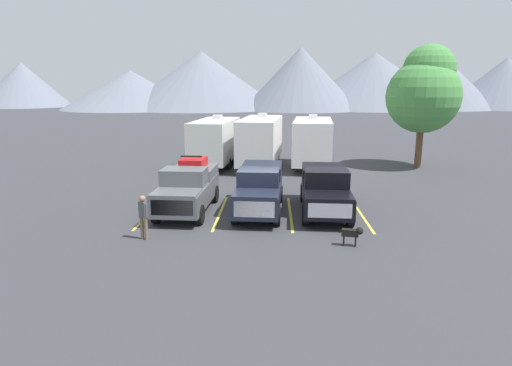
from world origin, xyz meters
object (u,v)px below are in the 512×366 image
(camper_trailer_b, at_px, (260,140))
(camper_trailer_c, at_px, (312,141))
(dog, at_px, (353,233))
(pickup_truck_c, at_px, (325,188))
(person_a, at_px, (143,214))
(pickup_truck_a, at_px, (188,187))
(camper_trailer_a, at_px, (215,140))
(pickup_truck_b, at_px, (260,188))

(camper_trailer_b, height_order, camper_trailer_c, camper_trailer_b)
(dog, bearing_deg, camper_trailer_b, 104.13)
(dog, bearing_deg, pickup_truck_c, 97.00)
(camper_trailer_c, xyz_separation_m, person_a, (-7.72, -14.86, -0.97))
(pickup_truck_a, height_order, camper_trailer_a, camper_trailer_a)
(pickup_truck_b, xyz_separation_m, camper_trailer_c, (3.39, 10.89, 0.83))
(camper_trailer_c, xyz_separation_m, dog, (0.20, -15.27, -1.45))
(camper_trailer_b, distance_m, camper_trailer_c, 3.69)
(camper_trailer_a, xyz_separation_m, person_a, (-0.75, -15.10, -0.94))
(camper_trailer_a, distance_m, camper_trailer_c, 6.98)
(pickup_truck_b, height_order, camper_trailer_a, camper_trailer_a)
(pickup_truck_a, height_order, person_a, pickup_truck_a)
(camper_trailer_b, bearing_deg, pickup_truck_b, -88.46)
(pickup_truck_b, height_order, dog, pickup_truck_b)
(pickup_truck_c, distance_m, person_a, 8.41)
(camper_trailer_c, bearing_deg, camper_trailer_b, 177.24)
(dog, bearing_deg, camper_trailer_a, 114.81)
(camper_trailer_c, bearing_deg, dog, -89.25)
(pickup_truck_b, relative_size, camper_trailer_c, 0.73)
(pickup_truck_c, xyz_separation_m, camper_trailer_a, (-6.63, 11.07, 0.82))
(camper_trailer_c, relative_size, dog, 8.65)
(pickup_truck_a, distance_m, pickup_truck_b, 3.36)
(person_a, distance_m, dog, 7.95)
(pickup_truck_b, relative_size, pickup_truck_c, 0.97)
(pickup_truck_b, bearing_deg, camper_trailer_c, 72.70)
(camper_trailer_a, height_order, dog, camper_trailer_a)
(pickup_truck_a, relative_size, camper_trailer_c, 0.70)
(pickup_truck_c, bearing_deg, pickup_truck_b, -178.60)
(pickup_truck_c, distance_m, camper_trailer_c, 10.86)
(pickup_truck_c, relative_size, dog, 6.54)
(person_a, bearing_deg, pickup_truck_b, 42.46)
(pickup_truck_a, xyz_separation_m, camper_trailer_b, (3.06, 11.12, 0.85))
(pickup_truck_c, height_order, camper_trailer_b, camper_trailer_b)
(pickup_truck_b, xyz_separation_m, camper_trailer_b, (-0.30, 11.07, 0.88))
(person_a, bearing_deg, pickup_truck_a, 76.04)
(pickup_truck_a, relative_size, person_a, 3.07)
(pickup_truck_a, distance_m, person_a, 4.04)
(camper_trailer_a, xyz_separation_m, camper_trailer_b, (3.28, -0.07, 0.07))
(pickup_truck_c, bearing_deg, person_a, -151.30)
(camper_trailer_c, distance_m, person_a, 16.77)
(pickup_truck_a, relative_size, dog, 6.06)
(pickup_truck_b, relative_size, camper_trailer_b, 0.67)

